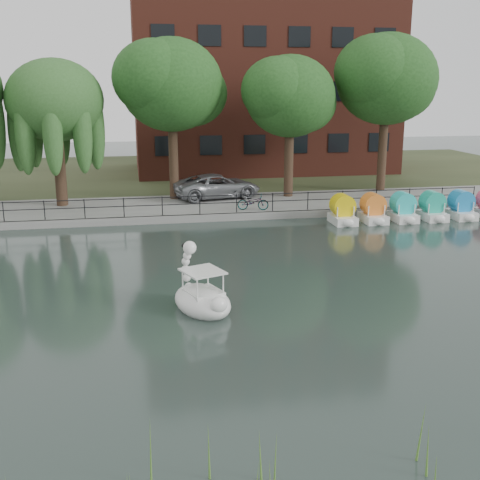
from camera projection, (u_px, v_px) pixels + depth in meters
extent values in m
plane|color=#313F3A|center=(247.00, 309.00, 19.75)|extent=(120.00, 120.00, 0.00)
cube|color=gray|center=(195.00, 207.00, 34.92)|extent=(40.00, 6.00, 0.40)
cube|color=gray|center=(200.00, 218.00, 32.11)|extent=(40.00, 0.25, 0.40)
cube|color=#47512D|center=(176.00, 173.00, 48.25)|extent=(60.00, 22.00, 0.36)
cylinder|color=black|center=(200.00, 196.00, 32.01)|extent=(32.00, 0.04, 0.04)
cylinder|color=black|center=(200.00, 204.00, 32.11)|extent=(32.00, 0.04, 0.04)
cylinder|color=black|center=(200.00, 205.00, 32.13)|extent=(0.05, 0.05, 1.00)
cube|color=#4C1E16|center=(262.00, 54.00, 47.14)|extent=(20.00, 10.00, 18.00)
cylinder|color=#473323|center=(60.00, 172.00, 34.04)|extent=(0.60, 0.60, 3.80)
ellipsoid|color=#3D7134|center=(55.00, 100.00, 33.03)|extent=(5.32, 5.32, 4.52)
cylinder|color=#473323|center=(174.00, 161.00, 36.03)|extent=(0.60, 0.60, 4.50)
ellipsoid|color=#2E6526|center=(171.00, 85.00, 34.90)|extent=(6.00, 6.00, 5.10)
cylinder|color=#473323|center=(289.00, 163.00, 36.83)|extent=(0.60, 0.60, 4.05)
ellipsoid|color=#2E6526|center=(290.00, 96.00, 35.81)|extent=(5.40, 5.40, 4.59)
cylinder|color=#473323|center=(382.00, 154.00, 38.82)|extent=(0.60, 0.60, 4.72)
ellipsoid|color=#2E6526|center=(387.00, 79.00, 37.64)|extent=(6.30, 6.30, 5.36)
imported|color=gray|center=(217.00, 184.00, 36.48)|extent=(3.98, 6.48, 1.68)
imported|color=gray|center=(253.00, 201.00, 33.09)|extent=(1.00, 1.81, 1.00)
ellipsoid|color=white|center=(202.00, 302.00, 19.62)|extent=(2.39, 2.93, 0.56)
cube|color=white|center=(204.00, 295.00, 19.47)|extent=(1.37, 1.42, 0.28)
cube|color=white|center=(203.00, 271.00, 19.31)|extent=(1.55, 1.60, 0.06)
ellipsoid|color=white|center=(219.00, 305.00, 18.67)|extent=(0.72, 0.64, 0.52)
sphere|color=white|center=(190.00, 248.00, 19.90)|extent=(0.45, 0.45, 0.45)
cone|color=black|center=(186.00, 246.00, 20.15)|extent=(0.26, 0.29, 0.19)
cylinder|color=yellow|center=(187.00, 247.00, 20.04)|extent=(0.26, 0.17, 0.24)
cube|color=white|center=(343.00, 219.00, 31.72)|extent=(1.15, 1.70, 0.44)
cylinder|color=yellow|center=(343.00, 205.00, 31.63)|extent=(0.90, 1.20, 0.90)
cube|color=white|center=(373.00, 218.00, 32.02)|extent=(1.15, 1.70, 0.44)
cylinder|color=orange|center=(373.00, 204.00, 31.93)|extent=(0.90, 1.20, 0.90)
cube|color=white|center=(403.00, 217.00, 32.31)|extent=(1.15, 1.70, 0.44)
cylinder|color=#29C8C5|center=(403.00, 203.00, 32.22)|extent=(0.90, 1.20, 0.90)
cube|color=white|center=(432.00, 216.00, 32.61)|extent=(1.15, 1.70, 0.44)
cylinder|color=#21B094|center=(432.00, 202.00, 32.52)|extent=(0.90, 1.20, 0.90)
cube|color=white|center=(461.00, 215.00, 32.90)|extent=(1.15, 1.70, 0.44)
cylinder|color=#2088CE|center=(461.00, 201.00, 32.81)|extent=(0.90, 1.20, 0.90)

